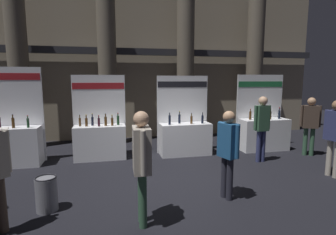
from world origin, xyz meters
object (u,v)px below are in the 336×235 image
(exhibitor_booth_2, at_px, (185,135))
(visitor_6, at_px, (310,121))
(visitor_8, at_px, (335,131))
(exhibitor_booth_0, at_px, (2,142))
(exhibitor_booth_1, at_px, (100,138))
(visitor_1, at_px, (262,124))
(exhibitor_booth_3, at_px, (263,131))
(visitor_4, at_px, (142,157))
(trash_bin, at_px, (47,194))
(visitor_3, at_px, (228,147))

(exhibitor_booth_2, bearing_deg, visitor_6, -14.65)
(exhibitor_booth_2, relative_size, visitor_8, 1.32)
(exhibitor_booth_0, bearing_deg, exhibitor_booth_1, 3.88)
(visitor_1, xyz_separation_m, visitor_8, (1.02, -1.39, 0.02))
(visitor_1, bearing_deg, exhibitor_booth_3, 52.75)
(exhibitor_booth_0, distance_m, visitor_4, 4.87)
(exhibitor_booth_3, bearing_deg, visitor_8, -84.61)
(trash_bin, height_order, visitor_6, visitor_6)
(exhibitor_booth_0, bearing_deg, visitor_8, -17.82)
(visitor_4, distance_m, visitor_6, 5.99)
(exhibitor_booth_0, distance_m, exhibitor_booth_1, 2.48)
(exhibitor_booth_3, relative_size, visitor_4, 1.34)
(visitor_6, bearing_deg, visitor_1, -144.61)
(exhibitor_booth_3, distance_m, trash_bin, 6.58)
(exhibitor_booth_1, height_order, visitor_1, exhibitor_booth_1)
(visitor_1, bearing_deg, visitor_6, 5.00)
(exhibitor_booth_3, distance_m, visitor_4, 5.70)
(exhibitor_booth_1, distance_m, trash_bin, 3.11)
(visitor_8, bearing_deg, visitor_6, -32.63)
(visitor_3, bearing_deg, visitor_6, -78.13)
(visitor_6, bearing_deg, exhibitor_booth_0, -158.55)
(trash_bin, relative_size, visitor_3, 0.36)
(visitor_3, bearing_deg, exhibitor_booth_3, -60.04)
(exhibitor_booth_1, xyz_separation_m, trash_bin, (-0.82, -2.99, -0.29))
(visitor_4, bearing_deg, visitor_8, 105.46)
(visitor_4, bearing_deg, visitor_3, 110.50)
(visitor_3, relative_size, visitor_6, 0.97)
(exhibitor_booth_0, bearing_deg, trash_bin, -59.64)
(exhibitor_booth_1, bearing_deg, exhibitor_booth_0, -176.12)
(exhibitor_booth_1, distance_m, visitor_6, 6.18)
(exhibitor_booth_3, distance_m, visitor_6, 1.39)
(exhibitor_booth_2, bearing_deg, trash_bin, -139.08)
(visitor_4, relative_size, visitor_8, 1.00)
(exhibitor_booth_0, bearing_deg, exhibitor_booth_2, 0.62)
(visitor_3, relative_size, visitor_4, 0.94)
(trash_bin, bearing_deg, exhibitor_booth_2, 40.92)
(exhibitor_booth_0, relative_size, trash_bin, 4.25)
(exhibitor_booth_3, distance_m, visitor_8, 2.59)
(exhibitor_booth_3, relative_size, trash_bin, 3.95)
(exhibitor_booth_1, bearing_deg, visitor_6, -9.81)
(visitor_1, height_order, visitor_3, visitor_1)
(exhibitor_booth_1, bearing_deg, visitor_8, -26.62)
(exhibitor_booth_2, bearing_deg, visitor_8, -41.96)
(exhibitor_booth_3, bearing_deg, exhibitor_booth_0, -179.87)
(visitor_1, bearing_deg, trash_bin, -164.88)
(trash_bin, xyz_separation_m, visitor_6, (6.90, 1.94, 0.75))
(exhibitor_booth_0, relative_size, visitor_3, 1.53)
(visitor_8, bearing_deg, exhibitor_booth_0, 63.47)
(visitor_1, bearing_deg, visitor_8, -56.76)
(visitor_8, bearing_deg, exhibitor_booth_2, 39.34)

